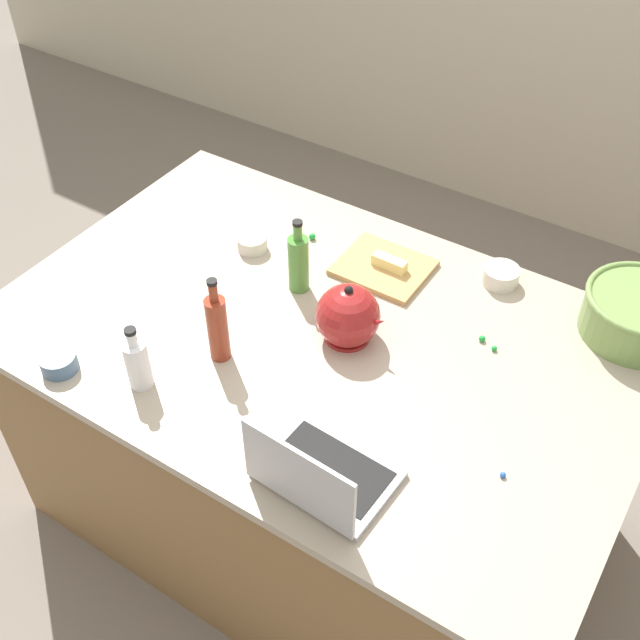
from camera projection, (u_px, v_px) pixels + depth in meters
name	position (u px, v px, depth m)	size (l,w,h in m)	color
ground_plane	(320.00, 510.00, 2.82)	(12.00, 12.00, 0.00)	slate
island_counter	(320.00, 432.00, 2.51)	(1.81, 1.16, 0.90)	olive
laptop	(319.00, 474.00, 1.79)	(0.32, 0.25, 0.22)	#B7B7BC
mixing_bowl_large	(638.00, 313.00, 2.15)	(0.31, 0.31, 0.14)	#72934C
bottle_vinegar	(137.00, 363.00, 2.01)	(0.06, 0.06, 0.20)	white
bottle_olive	(298.00, 262.00, 2.27)	(0.06, 0.06, 0.25)	#4C8C38
bottle_soy	(217.00, 327.00, 2.06)	(0.06, 0.06, 0.27)	maroon
kettle	(348.00, 316.00, 2.14)	(0.21, 0.18, 0.20)	maroon
cutting_board	(383.00, 267.00, 2.40)	(0.27, 0.23, 0.02)	tan
butter_stick_left	(389.00, 263.00, 2.37)	(0.11, 0.04, 0.04)	#F4E58C
ramekin_small	(59.00, 362.00, 2.08)	(0.10, 0.10, 0.05)	slate
ramekin_medium	(252.00, 243.00, 2.46)	(0.09, 0.09, 0.05)	beige
ramekin_wide	(501.00, 276.00, 2.34)	(0.11, 0.11, 0.05)	beige
candy_0	(494.00, 348.00, 2.15)	(0.02, 0.02, 0.02)	green
candy_1	(482.00, 339.00, 2.17)	(0.02, 0.02, 0.02)	green
candy_2	(503.00, 475.00, 1.84)	(0.01, 0.01, 0.01)	blue
candy_3	(312.00, 237.00, 2.51)	(0.02, 0.02, 0.02)	green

